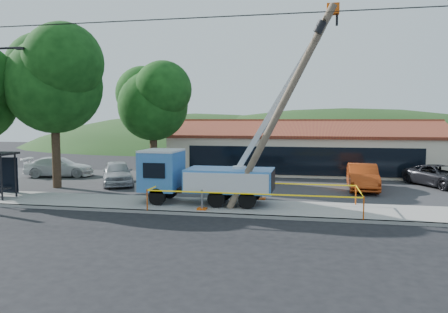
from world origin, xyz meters
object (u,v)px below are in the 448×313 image
utility_truck (203,174)px  car_red (362,191)px  car_silver (117,186)px  car_dark (440,188)px  leaning_pole (285,100)px  car_white (60,178)px

utility_truck → car_red: utility_truck is taller
car_silver → car_dark: size_ratio=0.93×
car_silver → car_red: bearing=-23.4°
leaning_pole → car_red: leaning_pole is taller
leaning_pole → car_silver: size_ratio=2.04×
car_silver → car_red: (16.61, 1.10, 0.00)m
utility_truck → car_white: utility_truck is taller
leaning_pole → car_dark: (9.94, 10.03, -5.63)m
leaning_pole → car_white: size_ratio=1.88×
leaning_pole → car_silver: leaning_pole is taller
utility_truck → car_dark: utility_truck is taller
car_silver → car_white: 7.20m
car_white → car_silver: bearing=-129.8°
car_red → car_dark: size_ratio=0.96×
utility_truck → leaning_pole: bearing=-13.6°
leaning_pole → car_dark: size_ratio=1.90×
car_red → car_dark: car_red is taller
car_white → utility_truck: bearing=-135.3°
leaning_pole → car_white: (-18.46, 9.72, -5.63)m
car_white → car_dark: (28.40, 0.30, 0.00)m
utility_truck → leaning_pole: 5.97m
utility_truck → car_silver: (-7.59, 5.49, -1.75)m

